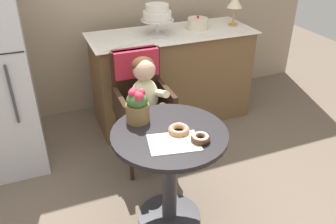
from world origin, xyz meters
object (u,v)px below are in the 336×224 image
Objects in this scene: round_layer_cake at (198,23)px; table_lamp at (235,3)px; donut_mid at (200,138)px; tiered_cake_stand at (157,14)px; wicker_chair at (140,90)px; cafe_table at (169,160)px; seated_child at (146,94)px; donut_front at (179,129)px; flower_vase at (137,106)px.

round_layer_cake is 0.41m from table_lamp.
donut_mid is 0.38× the size of tiered_cake_stand.
donut_mid is (0.08, -0.92, 0.10)m from wicker_chair.
cafe_table is at bearing -121.81° from round_layer_cake.
seated_child reaches higher than wicker_chair.
donut_mid is (0.08, -0.76, 0.07)m from seated_child.
cafe_table is at bearing -107.30° from tiered_cake_stand.
seated_child is 2.42× the size of tiered_cake_stand.
tiered_cake_stand is (0.27, 1.46, 0.34)m from donut_mid.
round_layer_cake reaches higher than wicker_chair.
cafe_table is 0.63m from seated_child.
donut_front is (-0.00, -0.63, 0.06)m from seated_child.
donut_mid is at bearing -100.68° from tiered_cake_stand.
table_lamp reaches higher than tiered_cake_stand.
wicker_chair is 8.28× the size of donut_mid.
seated_child is at bearing 89.80° from donut_front.
table_lamp is (1.15, 1.32, 0.38)m from donut_front.
donut_front is at bearing -119.73° from round_layer_cake.
wicker_chair is at bearing 90.00° from seated_child.
seated_child reaches higher than donut_mid.
wicker_chair is 3.35× the size of table_lamp.
flower_vase is (-0.14, 0.20, 0.32)m from cafe_table.
table_lamp is at bearing 47.34° from cafe_table.
donut_front is 0.46× the size of table_lamp.
flower_vase is at bearing -115.26° from wicker_chair.
round_layer_cake is at bearing 29.73° from wicker_chair.
donut_front is at bearing -130.88° from table_lamp.
wicker_chair is 1.01m from round_layer_cake.
donut_front is (-0.00, -0.79, 0.10)m from wicker_chair.
donut_mid is 0.40× the size of table_lamp.
tiered_cake_stand is at bearing 63.10° from seated_child.
cafe_table is 3.67× the size of round_layer_cake.
table_lamp is at bearing 31.20° from seated_child.
cafe_table is 1.87m from table_lamp.
donut_front is 0.15m from donut_mid.
table_lamp reaches higher than cafe_table.
round_layer_cake is 0.69× the size of table_lamp.
wicker_chair is at bearing -143.71° from round_layer_cake.
tiered_cake_stand is at bearing 63.77° from flower_vase.
round_layer_cake is at bearing 58.19° from cafe_table.
donut_mid is 0.45m from flower_vase.
cafe_table is 2.40× the size of tiered_cake_stand.
flower_vase is (-0.19, 0.22, 0.09)m from donut_front.
round_layer_cake is (0.77, 0.57, 0.31)m from wicker_chair.
tiered_cake_stand is 0.79m from table_lamp.
tiered_cake_stand is at bearing 79.32° from donut_mid.
tiered_cake_stand is 0.44m from round_layer_cake.
donut_front is at bearing -104.95° from tiered_cake_stand.
round_layer_cake is (0.77, 0.72, 0.27)m from seated_child.
donut_front is 0.31m from flower_vase.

